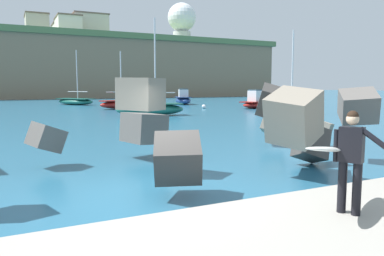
% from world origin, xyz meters
% --- Properties ---
extents(ground_plane, '(400.00, 400.00, 0.00)m').
position_xyz_m(ground_plane, '(0.00, 0.00, 0.00)').
color(ground_plane, '#235B7A').
extents(breakwater_jetty, '(32.25, 6.65, 3.28)m').
position_xyz_m(breakwater_jetty, '(1.46, 1.70, 1.41)').
color(breakwater_jetty, '#605B56').
rests_on(breakwater_jetty, ground).
extents(surfer_with_board, '(2.04, 1.48, 1.78)m').
position_xyz_m(surfer_with_board, '(2.24, -3.19, 1.28)').
color(surfer_with_board, black).
rests_on(surfer_with_board, walkway_path).
extents(boat_near_left, '(3.22, 4.77, 2.13)m').
position_xyz_m(boat_near_left, '(18.21, 38.33, 0.70)').
color(boat_near_left, navy).
rests_on(boat_near_left, ground).
extents(boat_near_centre, '(6.19, 3.19, 6.18)m').
position_xyz_m(boat_near_centre, '(8.45, 32.31, 0.53)').
color(boat_near_centre, maroon).
rests_on(boat_near_centre, ground).
extents(boat_near_right, '(4.83, 3.83, 7.10)m').
position_xyz_m(boat_near_right, '(18.41, 17.04, 0.56)').
color(boat_near_right, white).
rests_on(boat_near_right, ground).
extents(boat_mid_left, '(5.05, 5.97, 7.12)m').
position_xyz_m(boat_mid_left, '(4.90, 43.44, 0.49)').
color(boat_mid_left, '#1E6656').
rests_on(boat_mid_left, ground).
extents(boat_mid_centre, '(4.89, 3.37, 2.08)m').
position_xyz_m(boat_mid_centre, '(21.85, 26.62, 0.63)').
color(boat_mid_centre, maroon).
rests_on(boat_mid_centre, ground).
extents(boat_far_centre, '(5.87, 2.74, 7.96)m').
position_xyz_m(boat_far_centre, '(7.59, 21.61, 0.57)').
color(boat_far_centre, '#1E6656').
rests_on(boat_far_centre, ground).
extents(mooring_buoy_inner, '(0.44, 0.44, 0.44)m').
position_xyz_m(mooring_buoy_inner, '(16.40, 28.86, 0.22)').
color(mooring_buoy_inner, silver).
rests_on(mooring_buoy_inner, ground).
extents(mooring_buoy_middle, '(0.44, 0.44, 0.44)m').
position_xyz_m(mooring_buoy_middle, '(16.11, 11.88, 0.22)').
color(mooring_buoy_middle, yellow).
rests_on(mooring_buoy_middle, ground).
extents(headland_bluff, '(96.55, 38.88, 13.47)m').
position_xyz_m(headland_bluff, '(8.78, 87.24, 6.76)').
color(headland_bluff, '#847056').
rests_on(headland_bluff, ground).
extents(radar_dome, '(7.19, 7.19, 9.99)m').
position_xyz_m(radar_dome, '(37.31, 80.81, 19.21)').
color(radar_dome, silver).
rests_on(radar_dome, headland_bluff).
extents(station_building_west, '(7.98, 5.72, 5.61)m').
position_xyz_m(station_building_west, '(14.70, 82.39, 16.29)').
color(station_building_west, beige).
rests_on(station_building_west, headland_bluff).
extents(station_building_central, '(7.97, 8.36, 5.29)m').
position_xyz_m(station_building_central, '(11.81, 97.12, 16.13)').
color(station_building_central, silver).
rests_on(station_building_central, headland_bluff).
extents(station_building_east, '(5.20, 8.36, 4.41)m').
position_xyz_m(station_building_east, '(9.56, 81.07, 15.68)').
color(station_building_east, silver).
rests_on(station_building_east, headland_bluff).
extents(station_building_annex, '(5.27, 8.39, 5.96)m').
position_xyz_m(station_building_annex, '(3.72, 90.76, 16.46)').
color(station_building_annex, '#B2ADA3').
rests_on(station_building_annex, headland_bluff).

